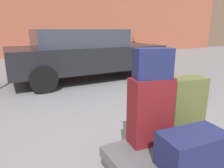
# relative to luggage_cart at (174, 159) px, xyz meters

# --- Properties ---
(luggage_cart) EXTENTS (1.13, 0.79, 0.34)m
(luggage_cart) POSITION_rel_luggage_cart_xyz_m (0.00, 0.00, 0.00)
(luggage_cart) COLOR #4C4C51
(luggage_cart) RESTS_ON ground_plane
(suitcase_maroon_center) EXTENTS (0.42, 0.25, 0.64)m
(suitcase_maroon_center) POSITION_rel_luggage_cart_xyz_m (-0.10, 0.25, 0.39)
(suitcase_maroon_center) COLOR maroon
(suitcase_maroon_center) RESTS_ON luggage_cart
(duffel_bag_navy_front_right) EXTENTS (0.56, 0.35, 0.29)m
(duffel_bag_navy_front_right) POSITION_rel_luggage_cart_xyz_m (-0.02, -0.20, 0.22)
(duffel_bag_navy_front_right) COLOR #191E47
(duffel_bag_navy_front_right) RESTS_ON luggage_cart
(suitcase_olive_rear_left) EXTENTS (0.41, 0.27, 0.60)m
(suitcase_olive_rear_left) POSITION_rel_luggage_cart_xyz_m (0.33, 0.22, 0.37)
(suitcase_olive_rear_left) COLOR #4C5128
(suitcase_olive_rear_left) RESTS_ON luggage_cart
(duffel_bag_navy_topmost_pile) EXTENTS (0.36, 0.25, 0.27)m
(duffel_bag_navy_topmost_pile) POSITION_rel_luggage_cart_xyz_m (-0.10, 0.25, 0.85)
(duffel_bag_navy_topmost_pile) COLOR #191E47
(duffel_bag_navy_topmost_pile) RESTS_ON suitcase_maroon_center
(parked_car) EXTENTS (4.31, 1.93, 1.42)m
(parked_car) POSITION_rel_luggage_cart_xyz_m (0.84, 4.38, 0.49)
(parked_car) COLOR black
(parked_car) RESTS_ON ground_plane
(bicycle_leaning) EXTENTS (1.67, 0.67, 0.96)m
(bicycle_leaning) POSITION_rel_luggage_cart_xyz_m (5.65, 9.64, 0.11)
(bicycle_leaning) COLOR black
(bicycle_leaning) RESTS_ON ground_plane
(bollard_kerb_near) EXTENTS (0.24, 0.24, 0.71)m
(bollard_kerb_near) POSITION_rel_luggage_cart_xyz_m (2.55, 8.34, 0.09)
(bollard_kerb_near) COLOR #383838
(bollard_kerb_near) RESTS_ON ground_plane
(bollard_kerb_mid) EXTENTS (0.24, 0.24, 0.71)m
(bollard_kerb_mid) POSITION_rel_luggage_cart_xyz_m (4.10, 8.34, 0.09)
(bollard_kerb_mid) COLOR #383838
(bollard_kerb_mid) RESTS_ON ground_plane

